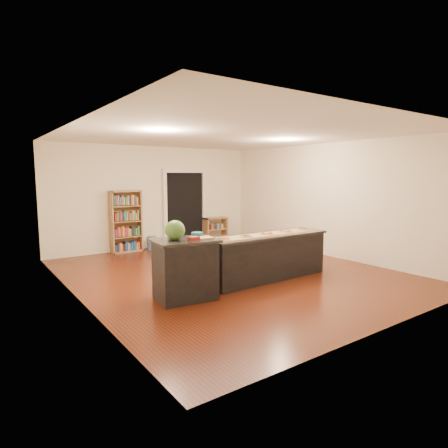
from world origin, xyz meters
TOP-DOWN VIEW (x-y plane):
  - room at (0.00, 0.00)m, footprint 6.00×7.00m
  - doorway at (0.90, 3.46)m, footprint 1.40×0.09m
  - kitchen_island at (0.34, -0.76)m, footprint 2.66×0.72m
  - side_counter at (-1.57, -0.93)m, footprint 1.00×0.73m
  - bookshelf at (-0.95, 3.31)m, footprint 0.81×0.29m
  - low_shelf at (1.86, 3.29)m, footprint 0.74×0.32m
  - waste_bin at (-0.28, 3.22)m, footprint 0.25×0.25m
  - kraft_paper at (0.34, -0.76)m, footprint 2.31×0.45m
  - watermelon at (-1.73, -0.91)m, footprint 0.32×0.32m
  - cutting_board at (-1.30, -1.03)m, footprint 0.36×0.27m
  - package_red at (-1.50, -1.10)m, footprint 0.19×0.15m
  - package_teal at (-1.27, -0.81)m, footprint 0.20×0.20m
  - pizza_a at (-0.73, -0.79)m, footprint 0.29×0.29m
  - pizza_b at (-0.19, -0.79)m, footprint 0.27×0.27m
  - pizza_c at (0.34, -0.75)m, footprint 0.30×0.30m
  - pizza_d at (0.87, -0.73)m, footprint 0.28×0.28m
  - pizza_e at (1.40, -0.71)m, footprint 0.25×0.25m

SIDE VIEW (x-z plane):
  - waste_bin at x=-0.28m, z-range 0.00..0.37m
  - low_shelf at x=1.86m, z-range 0.00..0.74m
  - kitchen_island at x=0.34m, z-range 0.00..0.88m
  - side_counter at x=-1.57m, z-range 0.00..0.99m
  - bookshelf at x=-0.95m, z-range 0.00..1.62m
  - kraft_paper at x=0.34m, z-range 0.88..0.88m
  - pizza_b at x=-0.19m, z-range 0.88..0.90m
  - pizza_c at x=0.34m, z-range 0.88..0.90m
  - pizza_a at x=-0.73m, z-range 0.88..0.90m
  - pizza_d at x=0.87m, z-range 0.88..0.90m
  - pizza_e at x=1.40m, z-range 0.88..0.90m
  - cutting_board at x=-1.30m, z-range 0.99..1.01m
  - package_red at x=-1.50m, z-range 0.99..1.05m
  - package_teal at x=-1.27m, z-range 0.99..1.06m
  - watermelon at x=-1.73m, z-range 0.99..1.30m
  - doorway at x=0.90m, z-range 0.10..2.31m
  - room at x=0.00m, z-range 0.00..2.80m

